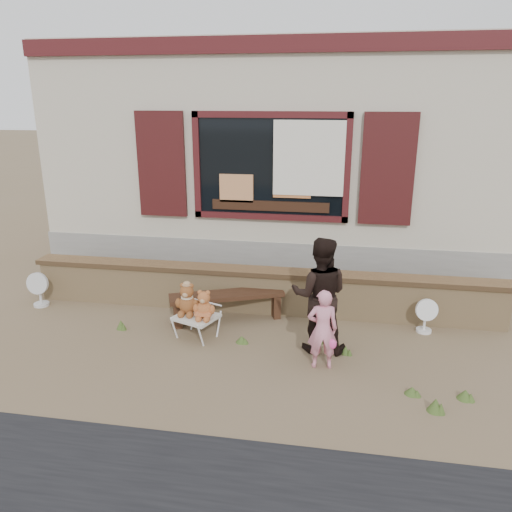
% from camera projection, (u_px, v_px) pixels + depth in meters
% --- Properties ---
extents(ground, '(80.00, 80.00, 0.00)m').
position_uv_depth(ground, '(248.00, 341.00, 6.66)').
color(ground, brown).
rests_on(ground, ground).
extents(shopfront, '(8.04, 5.13, 4.00)m').
position_uv_depth(shopfront, '(288.00, 153.00, 10.26)').
color(shopfront, '#C1B69C').
rests_on(shopfront, ground).
extents(brick_wall, '(7.10, 0.36, 0.67)m').
position_uv_depth(brick_wall, '(261.00, 290.00, 7.49)').
color(brick_wall, tan).
rests_on(brick_wall, ground).
extents(bench, '(1.65, 0.95, 0.42)m').
position_uv_depth(bench, '(227.00, 300.00, 7.19)').
color(bench, '#311C11').
rests_on(bench, ground).
extents(folding_chair, '(0.65, 0.61, 0.32)m').
position_uv_depth(folding_chair, '(196.00, 318.00, 6.67)').
color(folding_chair, beige).
rests_on(folding_chair, ground).
extents(teddy_bear_left, '(0.40, 0.38, 0.44)m').
position_uv_depth(teddy_bear_left, '(187.00, 298.00, 6.66)').
color(teddy_bear_left, brown).
rests_on(teddy_bear_left, folding_chair).
extents(teddy_bear_right, '(0.37, 0.34, 0.40)m').
position_uv_depth(teddy_bear_right, '(204.00, 304.00, 6.53)').
color(teddy_bear_right, '#955129').
rests_on(teddy_bear_right, folding_chair).
extents(child, '(0.39, 0.28, 0.99)m').
position_uv_depth(child, '(322.00, 329.00, 5.87)').
color(child, pink).
rests_on(child, ground).
extents(adult, '(0.73, 0.57, 1.49)m').
position_uv_depth(adult, '(320.00, 295.00, 6.22)').
color(adult, black).
rests_on(adult, ground).
extents(fan_left, '(0.34, 0.23, 0.55)m').
position_uv_depth(fan_left, '(39.00, 289.00, 7.70)').
color(fan_left, silver).
rests_on(fan_left, ground).
extents(fan_right, '(0.32, 0.21, 0.50)m').
position_uv_depth(fan_right, '(425.00, 315.00, 6.84)').
color(fan_right, white).
rests_on(fan_right, ground).
extents(grass_tufts, '(4.53, 1.51, 0.16)m').
position_uv_depth(grass_tufts, '(337.00, 363.00, 5.98)').
color(grass_tufts, '#415923').
rests_on(grass_tufts, ground).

